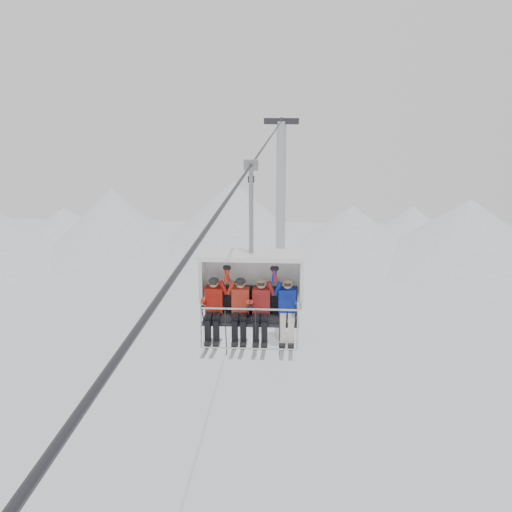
# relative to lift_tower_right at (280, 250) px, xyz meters

# --- Properties ---
(ridgeline) EXTENTS (72.00, 21.00, 7.00)m
(ridgeline) POSITION_rel_lift_tower_right_xyz_m (-1.58, 20.05, -2.94)
(ridgeline) COLOR white
(ridgeline) RESTS_ON ground
(lift_tower_right) EXTENTS (2.00, 1.80, 13.48)m
(lift_tower_right) POSITION_rel_lift_tower_right_xyz_m (0.00, 0.00, 0.00)
(lift_tower_right) COLOR #A8ABAF
(lift_tower_right) RESTS_ON ground
(haul_cable) EXTENTS (0.06, 50.00, 0.06)m
(haul_cable) POSITION_rel_lift_tower_right_xyz_m (0.00, -22.00, 7.52)
(haul_cable) COLOR #2B2B30
(haul_cable) RESTS_ON lift_tower_left
(chairlift_carrier) EXTENTS (2.27, 1.17, 3.98)m
(chairlift_carrier) POSITION_rel_lift_tower_right_xyz_m (0.00, -23.46, 4.87)
(chairlift_carrier) COLOR black
(chairlift_carrier) RESTS_ON haul_cable
(skier_far_left) EXTENTS (0.39, 1.69, 1.56)m
(skier_far_left) POSITION_rel_lift_tower_right_xyz_m (-0.82, -23.76, 4.41)
(skier_far_left) COLOR red
(skier_far_left) RESTS_ON chairlift_carrier
(skier_center_left) EXTENTS (0.39, 1.69, 1.56)m
(skier_center_left) POSITION_rel_lift_tower_right_xyz_m (-0.23, -23.76, 4.41)
(skier_center_left) COLOR red
(skier_center_left) RESTS_ON chairlift_carrier
(skier_center_right) EXTENTS (0.39, 1.69, 1.56)m
(skier_center_right) POSITION_rel_lift_tower_right_xyz_m (0.23, -23.76, 4.41)
(skier_center_right) COLOR #AA201F
(skier_center_right) RESTS_ON chairlift_carrier
(skier_far_right) EXTENTS (0.39, 1.69, 1.56)m
(skier_far_right) POSITION_rel_lift_tower_right_xyz_m (0.80, -23.76, 4.41)
(skier_far_right) COLOR #1128A5
(skier_far_right) RESTS_ON chairlift_carrier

